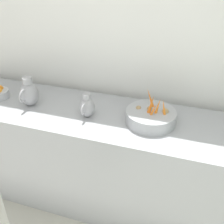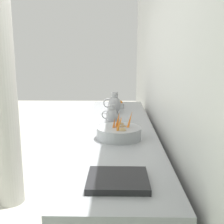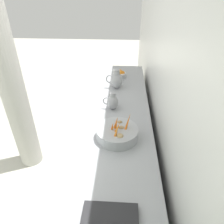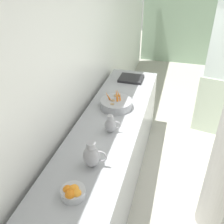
{
  "view_description": "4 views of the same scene",
  "coord_description": "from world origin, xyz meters",
  "px_view_note": "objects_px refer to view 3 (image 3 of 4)",
  "views": [
    {
      "loc": [
        0.26,
        0.35,
        2.08
      ],
      "look_at": [
        -1.37,
        -0.18,
        1.05
      ],
      "focal_mm": 43.98,
      "sensor_mm": 36.0,
      "label": 1
    },
    {
      "loc": [
        -1.49,
        2.34,
        1.64
      ],
      "look_at": [
        -1.43,
        -0.35,
        1.07
      ],
      "focal_mm": 44.13,
      "sensor_mm": 36.0,
      "label": 2
    },
    {
      "loc": [
        -1.54,
        1.56,
        2.16
      ],
      "look_at": [
        -1.45,
        -0.01,
        1.14
      ],
      "focal_mm": 33.4,
      "sensor_mm": 36.0,
      "label": 3
    },
    {
      "loc": [
        -0.84,
        -2.5,
        2.53
      ],
      "look_at": [
        -1.45,
        -0.29,
        1.1
      ],
      "focal_mm": 41.52,
      "sensor_mm": 36.0,
      "label": 4
    }
  ],
  "objects_px": {
    "metal_pitcher_tall": "(116,80)",
    "orange_bowl": "(119,74)",
    "metal_pitcher_short": "(113,102)",
    "support_column": "(2,54)",
    "vegetable_colander": "(117,133)"
  },
  "relations": [
    {
      "from": "metal_pitcher_short",
      "to": "metal_pitcher_tall",
      "type": "bearing_deg",
      "value": -92.07
    },
    {
      "from": "orange_bowl",
      "to": "metal_pitcher_tall",
      "type": "xyz_separation_m",
      "value": [
        0.03,
        0.36,
        0.07
      ]
    },
    {
      "from": "orange_bowl",
      "to": "metal_pitcher_short",
      "type": "relative_size",
      "value": 0.97
    },
    {
      "from": "metal_pitcher_short",
      "to": "support_column",
      "type": "relative_size",
      "value": 0.07
    },
    {
      "from": "orange_bowl",
      "to": "metal_pitcher_short",
      "type": "bearing_deg",
      "value": 86.81
    },
    {
      "from": "metal_pitcher_short",
      "to": "vegetable_colander",
      "type": "bearing_deg",
      "value": 98.09
    },
    {
      "from": "metal_pitcher_tall",
      "to": "support_column",
      "type": "relative_size",
      "value": 0.08
    },
    {
      "from": "orange_bowl",
      "to": "vegetable_colander",
      "type": "bearing_deg",
      "value": 90.86
    },
    {
      "from": "metal_pitcher_short",
      "to": "support_column",
      "type": "height_order",
      "value": "support_column"
    },
    {
      "from": "vegetable_colander",
      "to": "orange_bowl",
      "type": "xyz_separation_m",
      "value": [
        0.02,
        -1.37,
        -0.0
      ]
    },
    {
      "from": "orange_bowl",
      "to": "metal_pitcher_tall",
      "type": "height_order",
      "value": "metal_pitcher_tall"
    },
    {
      "from": "metal_pitcher_tall",
      "to": "orange_bowl",
      "type": "bearing_deg",
      "value": -94.82
    },
    {
      "from": "vegetable_colander",
      "to": "metal_pitcher_short",
      "type": "bearing_deg",
      "value": -81.91
    },
    {
      "from": "vegetable_colander",
      "to": "metal_pitcher_short",
      "type": "height_order",
      "value": "vegetable_colander"
    },
    {
      "from": "vegetable_colander",
      "to": "orange_bowl",
      "type": "height_order",
      "value": "vegetable_colander"
    }
  ]
}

